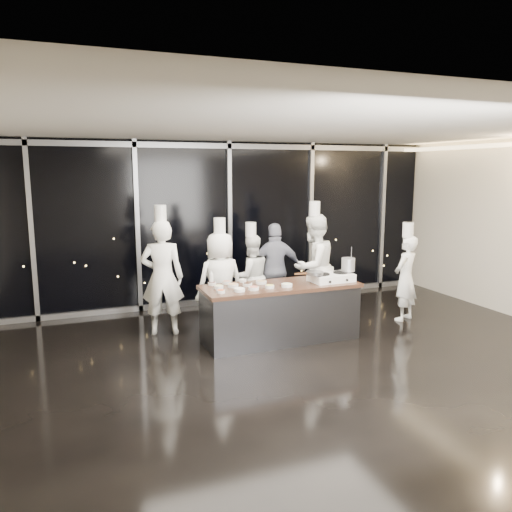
{
  "coord_description": "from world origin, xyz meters",
  "views": [
    {
      "loc": [
        -3.08,
        -5.98,
        2.65
      ],
      "look_at": [
        -0.29,
        1.2,
        1.32
      ],
      "focal_mm": 35.0,
      "sensor_mm": 36.0,
      "label": 1
    }
  ],
  "objects_px": {
    "chef_right": "(313,266)",
    "chef_side": "(406,277)",
    "chef_center": "(251,276)",
    "guest": "(276,269)",
    "stove": "(331,277)",
    "chef_far_left": "(162,276)",
    "chef_left": "(220,281)",
    "stock_pot": "(348,265)",
    "demo_counter": "(280,312)",
    "frying_pan": "(314,273)"
  },
  "relations": [
    {
      "from": "demo_counter",
      "to": "guest",
      "type": "distance_m",
      "value": 1.48
    },
    {
      "from": "chef_center",
      "to": "frying_pan",
      "type": "bearing_deg",
      "value": 108.59
    },
    {
      "from": "frying_pan",
      "to": "chef_center",
      "type": "relative_size",
      "value": 0.28
    },
    {
      "from": "stock_pot",
      "to": "chef_left",
      "type": "xyz_separation_m",
      "value": [
        -1.88,
        0.9,
        -0.31
      ]
    },
    {
      "from": "chef_center",
      "to": "chef_side",
      "type": "height_order",
      "value": "chef_side"
    },
    {
      "from": "demo_counter",
      "to": "frying_pan",
      "type": "xyz_separation_m",
      "value": [
        0.51,
        -0.12,
        0.61
      ]
    },
    {
      "from": "stock_pot",
      "to": "guest",
      "type": "bearing_deg",
      "value": 114.66
    },
    {
      "from": "stove",
      "to": "chef_side",
      "type": "height_order",
      "value": "chef_side"
    },
    {
      "from": "stock_pot",
      "to": "chef_right",
      "type": "bearing_deg",
      "value": 96.1
    },
    {
      "from": "demo_counter",
      "to": "stove",
      "type": "bearing_deg",
      "value": -6.25
    },
    {
      "from": "stove",
      "to": "chef_left",
      "type": "xyz_separation_m",
      "value": [
        -1.57,
        0.91,
        -0.12
      ]
    },
    {
      "from": "chef_center",
      "to": "guest",
      "type": "height_order",
      "value": "chef_center"
    },
    {
      "from": "stove",
      "to": "chef_right",
      "type": "relative_size",
      "value": 0.32
    },
    {
      "from": "guest",
      "to": "chef_left",
      "type": "bearing_deg",
      "value": 32.28
    },
    {
      "from": "stove",
      "to": "chef_far_left",
      "type": "bearing_deg",
      "value": 154.29
    },
    {
      "from": "stove",
      "to": "guest",
      "type": "bearing_deg",
      "value": 101.41
    },
    {
      "from": "demo_counter",
      "to": "chef_right",
      "type": "distance_m",
      "value": 1.47
    },
    {
      "from": "stock_pot",
      "to": "chef_right",
      "type": "relative_size",
      "value": 0.1
    },
    {
      "from": "stove",
      "to": "chef_right",
      "type": "bearing_deg",
      "value": 76.3
    },
    {
      "from": "stove",
      "to": "chef_side",
      "type": "xyz_separation_m",
      "value": [
        1.66,
        0.28,
        -0.18
      ]
    },
    {
      "from": "frying_pan",
      "to": "stock_pot",
      "type": "distance_m",
      "value": 0.64
    },
    {
      "from": "frying_pan",
      "to": "chef_side",
      "type": "xyz_separation_m",
      "value": [
        1.99,
        0.32,
        -0.28
      ]
    },
    {
      "from": "stove",
      "to": "frying_pan",
      "type": "bearing_deg",
      "value": -176.62
    },
    {
      "from": "chef_left",
      "to": "guest",
      "type": "relative_size",
      "value": 1.11
    },
    {
      "from": "stock_pot",
      "to": "chef_far_left",
      "type": "relative_size",
      "value": 0.1
    },
    {
      "from": "stock_pot",
      "to": "chef_center",
      "type": "bearing_deg",
      "value": 128.8
    },
    {
      "from": "chef_left",
      "to": "stock_pot",
      "type": "bearing_deg",
      "value": 145.72
    },
    {
      "from": "stock_pot",
      "to": "guest",
      "type": "xyz_separation_m",
      "value": [
        -0.65,
        1.42,
        -0.3
      ]
    },
    {
      "from": "stove",
      "to": "stock_pot",
      "type": "xyz_separation_m",
      "value": [
        0.31,
        0.01,
        0.18
      ]
    },
    {
      "from": "chef_center",
      "to": "chef_far_left",
      "type": "bearing_deg",
      "value": 11.19
    },
    {
      "from": "chef_far_left",
      "to": "chef_side",
      "type": "relative_size",
      "value": 1.2
    },
    {
      "from": "chef_left",
      "to": "demo_counter",
      "type": "bearing_deg",
      "value": 122.94
    },
    {
      "from": "chef_center",
      "to": "chef_side",
      "type": "bearing_deg",
      "value": 154.98
    },
    {
      "from": "chef_center",
      "to": "stock_pot",
      "type": "bearing_deg",
      "value": 128.36
    },
    {
      "from": "stove",
      "to": "chef_right",
      "type": "distance_m",
      "value": 1.01
    },
    {
      "from": "demo_counter",
      "to": "guest",
      "type": "bearing_deg",
      "value": 69.61
    },
    {
      "from": "stove",
      "to": "chef_far_left",
      "type": "relative_size",
      "value": 0.32
    },
    {
      "from": "guest",
      "to": "stove",
      "type": "bearing_deg",
      "value": 112.49
    },
    {
      "from": "demo_counter",
      "to": "guest",
      "type": "height_order",
      "value": "guest"
    },
    {
      "from": "frying_pan",
      "to": "chef_far_left",
      "type": "relative_size",
      "value": 0.23
    },
    {
      "from": "chef_center",
      "to": "guest",
      "type": "relative_size",
      "value": 1.02
    },
    {
      "from": "guest",
      "to": "chef_right",
      "type": "relative_size",
      "value": 0.81
    },
    {
      "from": "chef_right",
      "to": "chef_side",
      "type": "relative_size",
      "value": 1.2
    },
    {
      "from": "stove",
      "to": "chef_side",
      "type": "distance_m",
      "value": 1.7
    },
    {
      "from": "guest",
      "to": "chef_side",
      "type": "xyz_separation_m",
      "value": [
        2.01,
        -1.15,
        -0.06
      ]
    },
    {
      "from": "stock_pot",
      "to": "chef_far_left",
      "type": "bearing_deg",
      "value": 158.92
    },
    {
      "from": "chef_right",
      "to": "chef_far_left",
      "type": "bearing_deg",
      "value": -24.93
    },
    {
      "from": "guest",
      "to": "demo_counter",
      "type": "bearing_deg",
      "value": 78.59
    },
    {
      "from": "chef_left",
      "to": "chef_side",
      "type": "distance_m",
      "value": 3.29
    },
    {
      "from": "chef_far_left",
      "to": "guest",
      "type": "relative_size",
      "value": 1.24
    }
  ]
}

